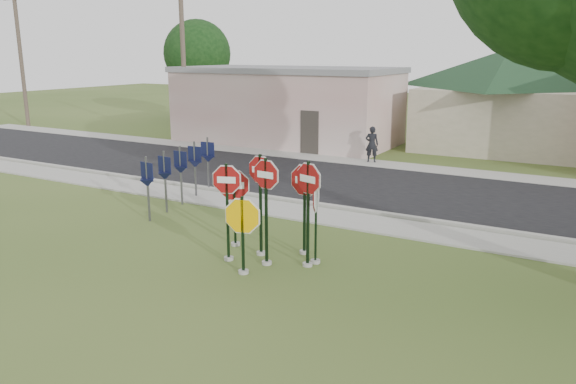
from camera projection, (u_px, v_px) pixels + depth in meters
The scene contains 20 objects.
ground at pixel (239, 282), 12.60m from camera, with size 120.00×120.00×0.00m, color #3C551F.
sidewalk_near at pixel (340, 219), 17.23m from camera, with size 60.00×1.60×0.06m, color gray.
road at pixel (390, 189), 21.04m from camera, with size 60.00×7.00×0.04m, color black.
sidewalk_far at pixel (423, 168), 24.66m from camera, with size 60.00×1.60×0.06m, color gray.
curb at pixel (353, 210), 18.07m from camera, with size 60.00×0.20×0.14m, color gray.
stop_sign_center at pixel (266, 198), 13.22m from camera, with size 0.98×0.24×2.72m.
stop_sign_yellow at pixel (243, 226), 12.79m from camera, with size 1.13×0.34×1.97m.
stop_sign_left at pixel (227, 200), 13.54m from camera, with size 0.92×0.36×2.53m.
stop_sign_right at pixel (308, 199), 13.12m from camera, with size 1.00×0.30×2.67m.
stop_sign_back_right at pixel (305, 196), 13.99m from camera, with size 1.11×0.24×2.47m.
stop_sign_back_left at pixel (260, 192), 13.88m from camera, with size 0.97×0.24×2.69m.
stop_sign_far_right at pixel (316, 210), 13.39m from camera, with size 0.34×1.02×2.23m.
stop_sign_far_left at pixel (234, 197), 14.64m from camera, with size 0.87×0.72×2.20m.
route_sign_row at pixel (181, 169), 18.68m from camera, with size 1.43×4.63×2.00m.
building_stucco at pixel (287, 104), 31.57m from camera, with size 12.20×6.20×4.20m.
building_house at pixel (507, 79), 29.33m from camera, with size 11.60×11.60×6.20m.
utility_pole_near at pixel (183, 53), 30.91m from camera, with size 2.20×0.26×9.50m.
utility_pole_far at pixel (21, 56), 37.66m from camera, with size 2.20×0.26×9.00m.
bg_tree_left at pixel (197, 54), 41.23m from camera, with size 4.90×4.90×7.35m.
pedestrian at pixel (372, 144), 25.81m from camera, with size 0.60×0.40×1.65m, color black.
Camera 1 is at (6.73, -9.67, 5.02)m, focal length 35.00 mm.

